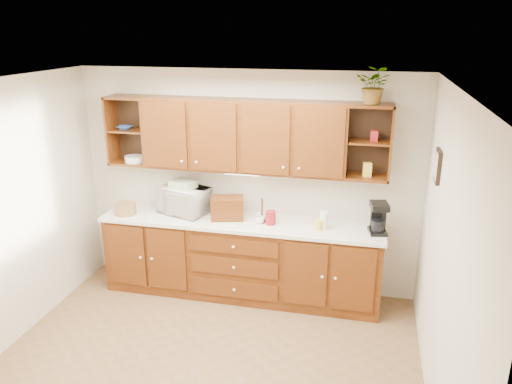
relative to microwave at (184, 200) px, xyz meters
The scene contains 25 objects.
floor 2.01m from the microwave, 65.00° to the right, with size 4.00×4.00×0.00m, color brown.
ceiling 2.26m from the microwave, 65.00° to the right, with size 4.00×4.00×0.00m, color white.
back_wall 0.77m from the microwave, 17.01° to the left, with size 4.00×4.00×0.00m, color beige.
right_wall 3.12m from the microwave, 29.43° to the right, with size 3.50×3.50×0.00m, color beige.
base_cabinets 0.97m from the microwave, ahead, with size 3.20×0.60×0.90m, color #361506.
countertop 0.74m from the microwave, ahead, with size 3.24×0.64×0.04m, color silver.
upper_cabinets 1.08m from the microwave, ahead, with size 3.20×0.33×0.80m.
undercabinet_light 0.81m from the microwave, ahead, with size 0.40×0.05×0.03m, color white.
framed_picture 2.87m from the microwave, 13.19° to the right, with size 0.03×0.24×0.30m, color black.
wicker_basket 0.69m from the microwave, 163.27° to the right, with size 0.25×0.25×0.13m, color olive.
microwave is the anchor object (origin of this frame).
towel_stack 0.20m from the microwave, ahead, with size 0.28×0.21×0.08m, color #EFD670.
wine_bottle 0.08m from the microwave, 157.61° to the left, with size 0.07×0.07×0.27m, color black.
woven_tray 0.24m from the microwave, 46.47° to the left, with size 0.32×0.32×0.02m, color olive.
bread_box 0.56m from the microwave, ahead, with size 0.37×0.23×0.26m, color #361506.
mug_tree 0.97m from the microwave, ahead, with size 0.25×0.25×0.27m.
canister_red 1.08m from the microwave, ahead, with size 0.12×0.12×0.15m, color maroon.
canister_white 1.66m from the microwave, ahead, with size 0.08×0.08×0.20m, color white.
canister_yellow 1.62m from the microwave, ahead, with size 0.09×0.09×0.11m, color gold.
coffee_maker 2.24m from the microwave, ahead, with size 0.22×0.26×0.34m.
bowl_stack 1.08m from the microwave, behind, with size 0.17×0.17×0.04m, color #27478F.
plate_stack 0.76m from the microwave, behind, with size 0.23×0.23×0.07m, color white.
pantry_box_yellow 2.14m from the microwave, ahead, with size 0.09×0.07×0.15m, color gold.
pantry_box_red 2.30m from the microwave, ahead, with size 0.08×0.07×0.12m, color maroon.
potted_plant 2.51m from the microwave, ahead, with size 0.34×0.30×0.38m, color #999999.
Camera 1 is at (1.36, -3.67, 3.04)m, focal length 35.00 mm.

